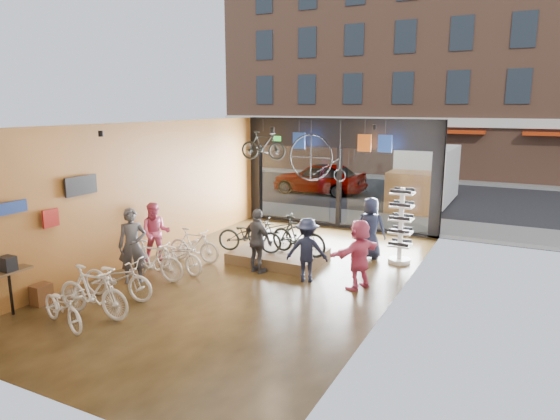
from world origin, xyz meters
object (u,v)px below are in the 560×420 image
Objects in this scene: floor_bike_3 at (153,260)px; display_platform at (279,256)px; display_bike_left at (250,235)px; box_truck at (424,178)px; floor_bike_0 at (63,307)px; floor_bike_2 at (117,278)px; floor_bike_4 at (178,255)px; customer_1 at (156,233)px; floor_bike_5 at (194,245)px; customer_2 at (258,241)px; display_bike_mid at (298,236)px; street_car at (319,178)px; customer_3 at (307,250)px; display_bike_right at (276,230)px; penny_farthing at (320,159)px; customer_0 at (132,246)px; customer_4 at (370,228)px; customer_5 at (359,254)px; floor_bike_1 at (93,292)px; sunglasses_rack at (401,226)px; hung_bike at (263,146)px.

floor_bike_3 reaches higher than display_platform.
box_truck is at bearing -27.75° from display_bike_left.
floor_bike_0 is 1.57m from floor_bike_2.
floor_bike_4 is 1.18m from customer_1.
box_truck is at bearing -24.86° from floor_bike_5.
customer_2 is at bearing -56.59° from floor_bike_3.
box_truck is at bearing 1.90° from display_bike_mid.
street_car is 2.87× the size of customer_3.
floor_bike_5 is 1.57m from display_bike_left.
floor_bike_4 is (-0.05, 3.61, 0.04)m from floor_bike_0.
floor_bike_5 is 2.37m from display_bike_right.
display_platform is 4.10m from penny_farthing.
customer_0 is (-3.02, -3.00, 0.10)m from display_bike_mid.
display_bike_left is 3.39m from customer_4.
penny_farthing is at bearing -19.60° from floor_bike_2.
display_platform is 1.52× the size of customer_3.
display_bike_right is at bearing 2.13° from floor_bike_0.
floor_bike_0 is 1.00× the size of floor_bike_5.
customer_4 is (2.81, 1.88, 0.10)m from display_bike_left.
floor_bike_2 is (1.18, -14.61, -0.29)m from street_car.
display_bike_mid is 1.04× the size of customer_5.
floor_bike_5 is (-0.22, 4.52, 0.06)m from floor_bike_0.
floor_bike_1 is 5.68m from display_bike_right.
customer_0 reaches higher than customer_1.
display_bike_right reaches higher than display_platform.
street_car reaches higher than floor_bike_5.
floor_bike_2 is at bearing -32.45° from customer_5.
display_bike_mid is at bearing -10.77° from customer_1.
display_bike_mid is at bearing -8.12° from floor_bike_0.
floor_bike_4 is 1.28m from customer_0.
display_bike_right is 4.14m from customer_0.
customer_2 is (0.61, -0.63, 0.07)m from display_bike_left.
customer_4 is at bearing -145.24° from customer_5.
customer_3 reaches higher than display_platform.
display_bike_mid reaches higher than floor_bike_2.
floor_bike_0 is 0.93× the size of customer_5.
street_car is 1.88× the size of display_platform.
customer_0 is at bearing -152.07° from sunglasses_rack.
floor_bike_5 is at bearing -110.92° from box_truck.
display_bike_left reaches higher than floor_bike_0.
floor_bike_2 is at bearing 177.98° from floor_bike_3.
floor_bike_1 is at bearing -100.13° from penny_farthing.
floor_bike_5 is at bearing 17.87° from customer_2.
penny_farthing reaches higher than box_truck.
box_truck is 3.48× the size of floor_bike_1.
customer_5 is 1.05× the size of hung_bike.
floor_bike_4 is at bearing -107.77° from penny_farthing.
floor_bike_5 is 5.22m from penny_farthing.
display_bike_left is at bearing 134.76° from display_bike_right.
penny_farthing reaches higher than customer_5.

